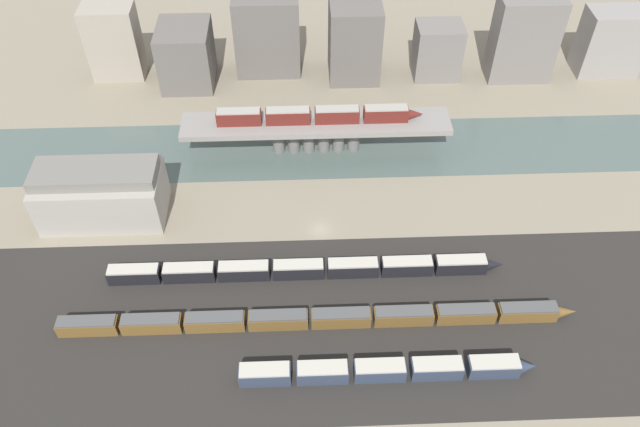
{
  "coord_description": "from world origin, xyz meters",
  "views": [
    {
      "loc": [
        -3.49,
        -91.74,
        99.49
      ],
      "look_at": [
        0.0,
        1.54,
        3.41
      ],
      "focal_mm": 35.0,
      "sensor_mm": 36.0,
      "label": 1
    }
  ],
  "objects_px": {
    "train_on_bridge": "(318,115)",
    "train_yard_mid": "(317,319)",
    "train_yard_far": "(305,269)",
    "train_yard_near": "(387,370)",
    "warehouse_building": "(101,193)"
  },
  "relations": [
    {
      "from": "train_yard_near",
      "to": "train_on_bridge",
      "type": "bearing_deg",
      "value": 99.01
    },
    {
      "from": "train_on_bridge",
      "to": "warehouse_building",
      "type": "relative_size",
      "value": 1.85
    },
    {
      "from": "train_yard_far",
      "to": "warehouse_building",
      "type": "xyz_separation_m",
      "value": [
        -43.51,
        18.9,
        4.59
      ]
    },
    {
      "from": "train_on_bridge",
      "to": "warehouse_building",
      "type": "height_order",
      "value": "warehouse_building"
    },
    {
      "from": "train_on_bridge",
      "to": "train_yard_far",
      "type": "bearing_deg",
      "value": -95.77
    },
    {
      "from": "train_yard_mid",
      "to": "train_yard_far",
      "type": "relative_size",
      "value": 1.23
    },
    {
      "from": "train_yard_far",
      "to": "train_yard_mid",
      "type": "bearing_deg",
      "value": -80.34
    },
    {
      "from": "train_yard_far",
      "to": "warehouse_building",
      "type": "distance_m",
      "value": 47.66
    },
    {
      "from": "train_yard_near",
      "to": "warehouse_building",
      "type": "distance_m",
      "value": 71.44
    },
    {
      "from": "train_on_bridge",
      "to": "train_yard_mid",
      "type": "height_order",
      "value": "train_on_bridge"
    },
    {
      "from": "train_on_bridge",
      "to": "warehouse_building",
      "type": "distance_m",
      "value": 51.91
    },
    {
      "from": "train_on_bridge",
      "to": "train_yard_near",
      "type": "bearing_deg",
      "value": -80.99
    },
    {
      "from": "train_on_bridge",
      "to": "train_yard_near",
      "type": "xyz_separation_m",
      "value": [
        9.95,
        -62.77,
        -8.64
      ]
    },
    {
      "from": "train_yard_mid",
      "to": "warehouse_building",
      "type": "relative_size",
      "value": 3.71
    },
    {
      "from": "train_yard_mid",
      "to": "train_on_bridge",
      "type": "bearing_deg",
      "value": 87.83
    }
  ]
}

